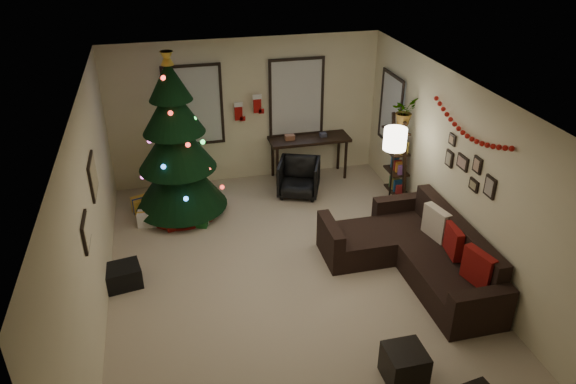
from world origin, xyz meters
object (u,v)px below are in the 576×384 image
object	(u,v)px
sofa	(416,254)
desk	(309,142)
christmas_tree	(176,149)
desk_chair	(299,178)
bookshelf	(398,165)

from	to	relation	value
sofa	desk	xyz separation A→B (m)	(-0.70, 3.31, 0.45)
christmas_tree	desk	distance (m)	2.67
christmas_tree	desk	xyz separation A→B (m)	(2.50, 0.81, -0.47)
desk	desk_chair	world-z (taller)	desk
sofa	bookshelf	bearing A→B (deg)	76.09
christmas_tree	desk_chair	xyz separation A→B (m)	(2.13, 0.16, -0.86)
sofa	desk_chair	distance (m)	2.87
christmas_tree	bookshelf	xyz separation A→B (m)	(3.65, -0.67, -0.38)
desk	christmas_tree	bearing A→B (deg)	-161.95
sofa	desk_chair	xyz separation A→B (m)	(-1.07, 2.66, 0.06)
christmas_tree	desk_chair	size ratio (longest dim) A/B	4.28
desk_chair	bookshelf	distance (m)	1.80
desk	desk_chair	distance (m)	0.84
sofa	desk_chair	bearing A→B (deg)	111.92
christmas_tree	bookshelf	bearing A→B (deg)	-10.45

